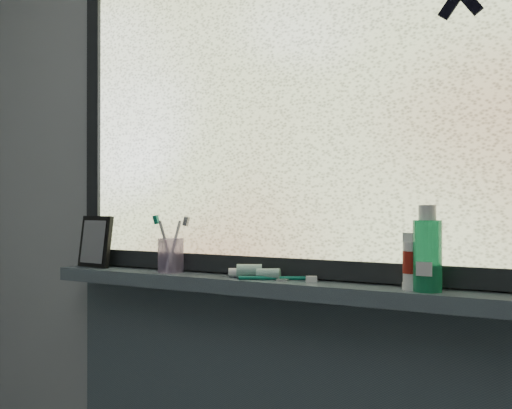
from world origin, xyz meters
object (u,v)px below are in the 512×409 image
object	(u,v)px
mouthwash_bottle	(427,248)
cream_tube	(411,260)
toothbrush_cup	(171,255)
vanity_mirror	(96,242)

from	to	relation	value
mouthwash_bottle	cream_tube	size ratio (longest dim) A/B	1.72
toothbrush_cup	mouthwash_bottle	xyz separation A→B (m)	(0.76, -0.02, 0.05)
vanity_mirror	mouthwash_bottle	distance (m)	1.06
toothbrush_cup	mouthwash_bottle	world-z (taller)	mouthwash_bottle
toothbrush_cup	cream_tube	bearing A→B (deg)	-0.95
cream_tube	vanity_mirror	bearing A→B (deg)	179.53
vanity_mirror	toothbrush_cup	bearing A→B (deg)	5.27
toothbrush_cup	cream_tube	distance (m)	0.72
cream_tube	toothbrush_cup	bearing A→B (deg)	179.05
vanity_mirror	toothbrush_cup	xyz separation A→B (m)	(0.30, 0.00, -0.03)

